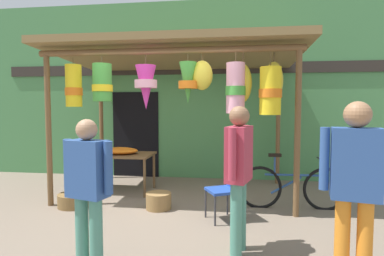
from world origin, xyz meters
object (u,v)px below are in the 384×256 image
(display_table, at_px, (119,157))
(vendor_in_orange, at_px, (239,167))
(wicker_basket_spare, at_px, (75,200))
(customer_foreground, at_px, (88,183))
(folding_chair, at_px, (227,186))
(shopper_by_bananas, at_px, (355,180))
(parked_bicycle, at_px, (292,187))
(flower_heap_on_table, at_px, (120,151))
(wicker_basket_by_table, at_px, (159,201))

(display_table, height_order, vendor_in_orange, vendor_in_orange)
(wicker_basket_spare, distance_m, customer_foreground, 2.38)
(folding_chair, relative_size, shopper_by_bananas, 0.49)
(wicker_basket_spare, relative_size, parked_bicycle, 0.30)
(folding_chair, height_order, parked_bicycle, parked_bicycle)
(display_table, bearing_deg, vendor_in_orange, -45.26)
(shopper_by_bananas, bearing_deg, display_table, 138.30)
(flower_heap_on_table, relative_size, customer_foreground, 0.46)
(display_table, xyz_separation_m, vendor_in_orange, (2.28, -2.31, 0.31))
(display_table, bearing_deg, wicker_basket_by_table, -42.26)
(display_table, relative_size, wicker_basket_spare, 2.51)
(customer_foreground, distance_m, shopper_by_bananas, 2.50)
(folding_chair, height_order, shopper_by_bananas, shopper_by_bananas)
(flower_heap_on_table, bearing_deg, customer_foreground, -75.52)
(wicker_basket_by_table, distance_m, wicker_basket_spare, 1.42)
(flower_heap_on_table, distance_m, folding_chair, 2.43)
(parked_bicycle, bearing_deg, wicker_basket_by_table, -171.98)
(wicker_basket_by_table, relative_size, parked_bicycle, 0.23)
(flower_heap_on_table, bearing_deg, shopper_by_bananas, -41.75)
(customer_foreground, bearing_deg, wicker_basket_spare, 121.89)
(flower_heap_on_table, relative_size, vendor_in_orange, 0.43)
(shopper_by_bananas, bearing_deg, vendor_in_orange, 148.13)
(display_table, relative_size, parked_bicycle, 0.76)
(shopper_by_bananas, bearing_deg, wicker_basket_spare, 152.32)
(shopper_by_bananas, bearing_deg, parked_bicycle, 92.91)
(wicker_basket_by_table, xyz_separation_m, customer_foreground, (-0.23, -1.98, 0.76))
(folding_chair, relative_size, wicker_basket_by_table, 2.05)
(display_table, height_order, shopper_by_bananas, shopper_by_bananas)
(folding_chair, relative_size, customer_foreground, 0.55)
(display_table, height_order, wicker_basket_spare, display_table)
(vendor_in_orange, relative_size, shopper_by_bananas, 0.98)
(vendor_in_orange, bearing_deg, wicker_basket_by_table, 132.51)
(display_table, distance_m, folding_chair, 2.49)
(wicker_basket_spare, bearing_deg, vendor_in_orange, -26.03)
(display_table, distance_m, wicker_basket_by_table, 1.49)
(flower_heap_on_table, xyz_separation_m, folding_chair, (2.07, -1.23, -0.31))
(customer_foreground, relative_size, shopper_by_bananas, 0.90)
(vendor_in_orange, bearing_deg, folding_chair, 98.73)
(flower_heap_on_table, relative_size, folding_chair, 0.84)
(flower_heap_on_table, height_order, shopper_by_bananas, shopper_by_bananas)
(parked_bicycle, relative_size, vendor_in_orange, 1.05)
(folding_chair, xyz_separation_m, wicker_basket_by_table, (-1.10, 0.34, -0.37))
(wicker_basket_by_table, height_order, wicker_basket_spare, wicker_basket_by_table)
(display_table, bearing_deg, flower_heap_on_table, -38.84)
(wicker_basket_spare, bearing_deg, wicker_basket_by_table, 2.68)
(display_table, height_order, wicker_basket_by_table, display_table)
(folding_chair, bearing_deg, display_table, 149.05)
(flower_heap_on_table, height_order, vendor_in_orange, vendor_in_orange)
(parked_bicycle, bearing_deg, display_table, 168.78)
(shopper_by_bananas, bearing_deg, customer_foreground, 179.50)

